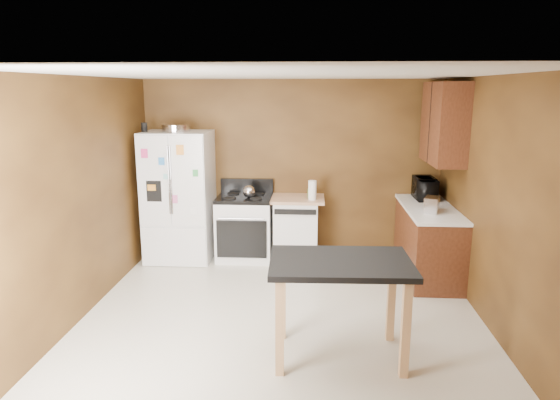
# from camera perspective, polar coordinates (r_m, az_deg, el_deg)

# --- Properties ---
(floor) EXTENTS (4.50, 4.50, 0.00)m
(floor) POSITION_cam_1_polar(r_m,az_deg,el_deg) (5.37, 0.14, -13.53)
(floor) COLOR beige
(floor) RESTS_ON ground
(ceiling) EXTENTS (4.50, 4.50, 0.00)m
(ceiling) POSITION_cam_1_polar(r_m,az_deg,el_deg) (4.82, 0.16, 14.18)
(ceiling) COLOR white
(ceiling) RESTS_ON ground
(wall_back) EXTENTS (4.20, 0.00, 4.20)m
(wall_back) POSITION_cam_1_polar(r_m,az_deg,el_deg) (7.16, 1.32, 3.63)
(wall_back) COLOR brown
(wall_back) RESTS_ON ground
(wall_front) EXTENTS (4.20, 0.00, 4.20)m
(wall_front) POSITION_cam_1_polar(r_m,az_deg,el_deg) (2.81, -2.87, -10.84)
(wall_front) COLOR brown
(wall_front) RESTS_ON ground
(wall_left) EXTENTS (0.00, 4.50, 4.50)m
(wall_left) POSITION_cam_1_polar(r_m,az_deg,el_deg) (5.50, -22.25, -0.07)
(wall_left) COLOR brown
(wall_left) RESTS_ON ground
(wall_right) EXTENTS (0.00, 4.50, 4.50)m
(wall_right) POSITION_cam_1_polar(r_m,az_deg,el_deg) (5.26, 23.65, -0.75)
(wall_right) COLOR brown
(wall_right) RESTS_ON ground
(roasting_pan) EXTENTS (0.38, 0.38, 0.09)m
(roasting_pan) POSITION_cam_1_polar(r_m,az_deg,el_deg) (6.96, -11.80, 8.06)
(roasting_pan) COLOR silver
(roasting_pan) RESTS_ON refrigerator
(pen_cup) EXTENTS (0.08, 0.08, 0.12)m
(pen_cup) POSITION_cam_1_polar(r_m,az_deg,el_deg) (7.01, -15.25, 8.03)
(pen_cup) COLOR black
(pen_cup) RESTS_ON refrigerator
(kettle) EXTENTS (0.17, 0.17, 0.17)m
(kettle) POSITION_cam_1_polar(r_m,az_deg,el_deg) (6.86, -3.56, 0.97)
(kettle) COLOR silver
(kettle) RESTS_ON gas_range
(paper_towel) EXTENTS (0.13, 0.13, 0.26)m
(paper_towel) POSITION_cam_1_polar(r_m,az_deg,el_deg) (6.78, 3.71, 1.13)
(paper_towel) COLOR white
(paper_towel) RESTS_ON dishwasher
(green_canister) EXTENTS (0.12, 0.12, 0.12)m
(green_canister) POSITION_cam_1_polar(r_m,az_deg,el_deg) (6.95, 3.61, 0.79)
(green_canister) COLOR green
(green_canister) RESTS_ON dishwasher
(toaster) EXTENTS (0.24, 0.30, 0.19)m
(toaster) POSITION_cam_1_polar(r_m,az_deg,el_deg) (6.32, 16.95, -0.50)
(toaster) COLOR silver
(toaster) RESTS_ON right_cabinets
(microwave) EXTENTS (0.34, 0.49, 0.27)m
(microwave) POSITION_cam_1_polar(r_m,az_deg,el_deg) (7.04, 16.24, 1.18)
(microwave) COLOR black
(microwave) RESTS_ON right_cabinets
(refrigerator) EXTENTS (0.90, 0.80, 1.80)m
(refrigerator) POSITION_cam_1_polar(r_m,az_deg,el_deg) (7.09, -11.46, 0.41)
(refrigerator) COLOR white
(refrigerator) RESTS_ON ground
(gas_range) EXTENTS (0.76, 0.68, 1.10)m
(gas_range) POSITION_cam_1_polar(r_m,az_deg,el_deg) (7.07, -4.03, -3.06)
(gas_range) COLOR white
(gas_range) RESTS_ON ground
(dishwasher) EXTENTS (0.78, 0.63, 0.89)m
(dishwasher) POSITION_cam_1_polar(r_m,az_deg,el_deg) (7.03, 1.83, -3.19)
(dishwasher) COLOR white
(dishwasher) RESTS_ON ground
(right_cabinets) EXTENTS (0.63, 1.58, 2.45)m
(right_cabinets) POSITION_cam_1_polar(r_m,az_deg,el_deg) (6.64, 17.05, -0.65)
(right_cabinets) COLOR #5F2E1A
(right_cabinets) RESTS_ON ground
(island) EXTENTS (1.26, 0.86, 0.91)m
(island) POSITION_cam_1_polar(r_m,az_deg,el_deg) (4.44, 6.90, -8.57)
(island) COLOR black
(island) RESTS_ON ground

